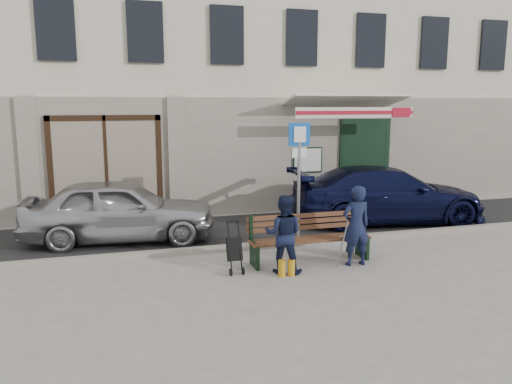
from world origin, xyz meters
name	(u,v)px	position (x,y,z in m)	size (l,w,h in m)	color
ground	(289,270)	(0.00, 0.00, 0.00)	(80.00, 80.00, 0.00)	#9E9991
asphalt_lane	(246,230)	(0.00, 3.10, 0.01)	(60.00, 3.20, 0.01)	#282828
curb	(265,245)	(0.00, 1.50, 0.06)	(60.00, 0.18, 0.12)	#9E9384
building	(203,44)	(0.01, 8.45, 4.97)	(20.00, 8.27, 10.00)	beige
car_silver	(120,210)	(-2.94, 2.92, 0.71)	(1.67, 4.16, 1.42)	#ADADB1
car_navy	(387,195)	(3.72, 2.90, 0.72)	(2.03, 4.98, 1.45)	black
parking_sign	(299,164)	(0.82, 1.67, 1.76)	(0.49, 0.08, 2.63)	gray
bench	(308,239)	(0.52, 0.37, 0.46)	(2.40, 1.17, 0.98)	brown
man	(356,226)	(1.31, -0.07, 0.77)	(0.56, 0.37, 1.53)	#141A37
woman	(284,234)	(-0.14, -0.09, 0.72)	(0.70, 0.54, 1.43)	#131934
stroller	(234,250)	(-0.99, 0.17, 0.41)	(0.27, 0.39, 0.93)	black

